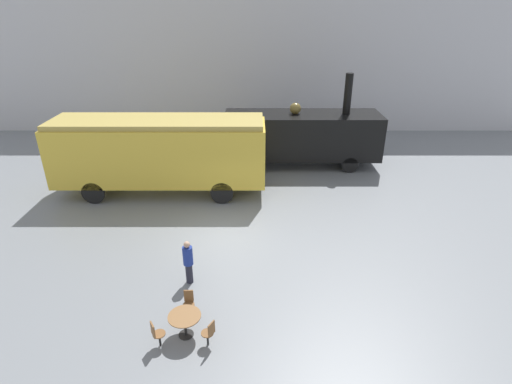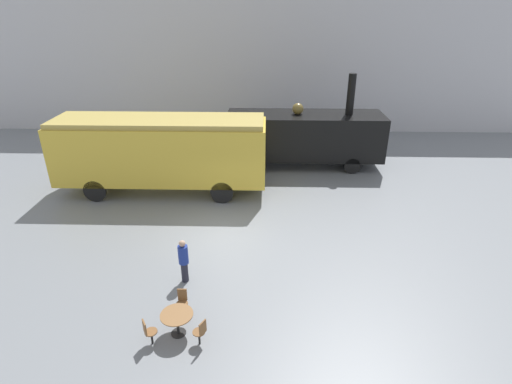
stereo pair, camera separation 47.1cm
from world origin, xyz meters
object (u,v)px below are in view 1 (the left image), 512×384
(cafe_table_near, at_px, (183,320))
(visitor_person, at_px, (187,261))
(cafe_chair_0, at_px, (155,333))
(steam_locomotive, at_px, (301,135))
(passenger_coach_vintage, at_px, (158,150))

(cafe_table_near, xyz_separation_m, visitor_person, (-0.26, 2.45, 0.30))
(cafe_chair_0, bearing_deg, steam_locomotive, 37.54)
(passenger_coach_vintage, height_order, cafe_table_near, passenger_coach_vintage)
(passenger_coach_vintage, height_order, visitor_person, passenger_coach_vintage)
(steam_locomotive, relative_size, visitor_person, 5.44)
(cafe_table_near, relative_size, visitor_person, 0.58)
(cafe_table_near, bearing_deg, visitor_person, 95.97)
(steam_locomotive, relative_size, cafe_chair_0, 10.21)
(cafe_table_near, height_order, visitor_person, visitor_person)
(passenger_coach_vintage, bearing_deg, visitor_person, -71.81)
(steam_locomotive, xyz_separation_m, cafe_table_near, (-4.72, -13.61, -1.26))
(steam_locomotive, height_order, visitor_person, steam_locomotive)
(cafe_chair_0, bearing_deg, cafe_table_near, 0.00)
(steam_locomotive, distance_m, cafe_table_near, 14.46)
(passenger_coach_vintage, height_order, cafe_chair_0, passenger_coach_vintage)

